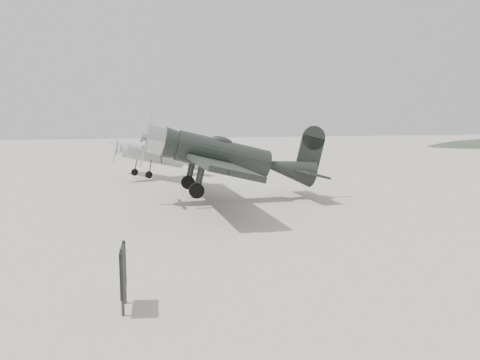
% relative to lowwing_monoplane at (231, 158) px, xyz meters
% --- Properties ---
extents(ground, '(160.00, 160.00, 0.00)m').
position_rel_lowwing_monoplane_xyz_m(ground, '(1.57, -5.50, -2.24)').
color(ground, '#A5A092').
rests_on(ground, ground).
extents(lowwing_monoplane, '(9.38, 13.01, 4.23)m').
position_rel_lowwing_monoplane_xyz_m(lowwing_monoplane, '(0.00, 0.00, 0.00)').
color(lowwing_monoplane, black).
rests_on(lowwing_monoplane, ground).
extents(highwing_monoplane, '(7.45, 9.52, 2.80)m').
position_rel_lowwing_monoplane_xyz_m(highwing_monoplane, '(-2.81, 10.13, -0.48)').
color(highwing_monoplane, '#929597').
rests_on(highwing_monoplane, ground).
extents(sign_board, '(0.16, 1.04, 1.49)m').
position_rel_lowwing_monoplane_xyz_m(sign_board, '(-5.61, -12.66, -1.34)').
color(sign_board, '#333333').
rests_on(sign_board, ground).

